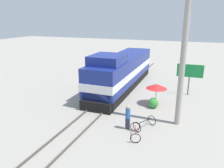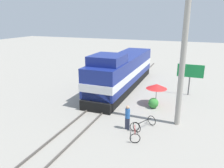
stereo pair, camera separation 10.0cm
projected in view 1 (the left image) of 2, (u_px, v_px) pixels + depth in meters
The scene contains 11 objects.
ground_plane at pixel (104, 105), 20.03m from camera, with size 120.00×120.00×0.00m, color gray.
rail_near at pixel (96, 103), 20.26m from camera, with size 0.08×40.26×0.15m, color #4C4742.
rail_far at pixel (111, 105), 19.76m from camera, with size 0.08×40.26×0.15m, color #4C4742.
locomotive at pixel (122, 72), 23.98m from camera, with size 3.09×14.87×4.43m.
utility_pole at pixel (184, 53), 14.87m from camera, with size 1.80×0.40×10.59m.
vendor_umbrella at pixel (157, 86), 19.53m from camera, with size 1.87×1.87×1.97m.
billboard_sign at pixel (190, 72), 21.92m from camera, with size 2.56×0.12×3.18m.
shrub_cluster at pixel (153, 103), 19.21m from camera, with size 0.90×0.90×0.90m, color #388C38.
person_bystander at pixel (128, 116), 15.35m from camera, with size 0.34×0.34×1.81m.
bicycle at pixel (145, 123), 15.63m from camera, with size 1.44×1.80×0.74m.
bicycle_spare at pixel (135, 132), 14.52m from camera, with size 1.10×1.71×0.68m.
Camera 1 is at (7.43, -17.08, 7.65)m, focal length 35.00 mm.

